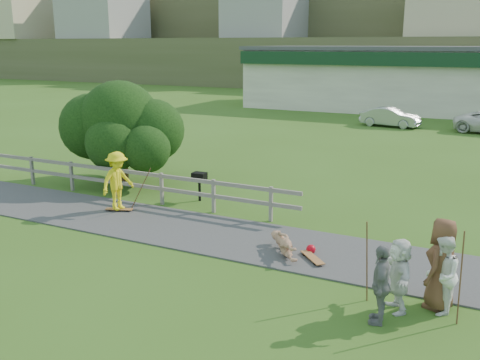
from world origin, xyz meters
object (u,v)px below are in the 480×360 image
at_px(skater_rider, 118,184).
at_px(spectator_d, 399,275).
at_px(tree, 121,145).
at_px(bbq, 200,187).
at_px(skater_fallen, 284,244).
at_px(spectator_c, 441,264).
at_px(spectator_a, 442,275).
at_px(car_silver, 390,117).
at_px(spectator_b, 381,284).

xyz_separation_m(skater_rider, spectator_d, (9.30, -2.72, -0.17)).
xyz_separation_m(tree, bbq, (4.02, -0.89, -1.00)).
xyz_separation_m(skater_fallen, spectator_d, (3.16, -1.74, 0.49)).
bearing_deg(bbq, spectator_c, -30.53).
bearing_deg(tree, skater_rider, -53.58).
bearing_deg(tree, spectator_d, -26.80).
bearing_deg(spectator_a, car_silver, -171.95).
bearing_deg(tree, spectator_b, -29.83).
bearing_deg(tree, car_silver, 71.55).
bearing_deg(bbq, spectator_a, -31.45).
height_order(spectator_b, spectator_d, spectator_b).
bearing_deg(tree, spectator_c, -23.50).
bearing_deg(spectator_d, spectator_a, 82.62).
xyz_separation_m(spectator_b, tree, (-11.41, 6.54, 0.70)).
relative_size(spectator_b, spectator_d, 1.04).
bearing_deg(skater_rider, tree, 46.28).
height_order(skater_rider, car_silver, skater_rider).
distance_m(spectator_a, spectator_b, 1.40).
xyz_separation_m(skater_fallen, car_silver, (-1.98, 23.58, 0.34)).
distance_m(skater_fallen, spectator_a, 4.24).
height_order(spectator_c, bbq, spectator_c).
height_order(spectator_c, spectator_d, spectator_c).
xyz_separation_m(skater_fallen, spectator_b, (2.94, -2.41, 0.51)).
xyz_separation_m(skater_fallen, bbq, (-4.45, 3.25, 0.22)).
height_order(skater_fallen, spectator_c, spectator_c).
bearing_deg(skater_rider, spectator_b, -100.60).
bearing_deg(spectator_c, spectator_d, -40.90).
relative_size(spectator_a, spectator_b, 1.02).
height_order(spectator_c, car_silver, spectator_c).
distance_m(skater_fallen, spectator_d, 3.64).
height_order(spectator_a, spectator_c, spectator_c).
bearing_deg(spectator_b, tree, -127.51).
distance_m(spectator_c, spectator_d, 0.91).
relative_size(skater_rider, spectator_d, 1.22).
bearing_deg(spectator_c, bbq, -102.81).
relative_size(spectator_a, spectator_c, 0.85).
bearing_deg(skater_fallen, spectator_c, -55.34).
bearing_deg(skater_rider, bbq, -26.88).
height_order(skater_rider, spectator_a, skater_rider).
bearing_deg(spectator_d, bbq, -150.90).
height_order(spectator_b, car_silver, spectator_b).
distance_m(car_silver, bbq, 20.49).
bearing_deg(spectator_b, car_silver, -176.97).
bearing_deg(bbq, spectator_d, -35.50).
bearing_deg(car_silver, spectator_a, -159.29).
distance_m(spectator_d, car_silver, 25.84).
relative_size(spectator_c, tree, 0.39).
bearing_deg(skater_fallen, skater_rider, 133.32).
bearing_deg(skater_fallen, spectator_a, -57.76).
xyz_separation_m(spectator_b, spectator_d, (0.22, 0.67, -0.03)).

